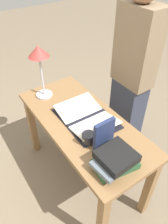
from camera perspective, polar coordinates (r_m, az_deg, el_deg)
ground_plane at (r=2.25m, az=-0.29°, el=-16.08°), size 12.00×12.00×0.00m
reading_desk at (r=1.78m, az=-0.35°, el=-5.20°), size 1.25×0.56×0.73m
open_book at (r=1.70m, az=0.57°, el=-1.32°), size 0.49×0.37×0.06m
book_stack_tall at (r=1.38m, az=8.33°, el=-12.30°), size 0.22×0.30×0.13m
book_standing_upright at (r=1.44m, az=5.22°, el=-5.91°), size 0.03×0.16×0.23m
reading_lamp at (r=1.81m, az=-11.63°, el=13.69°), size 0.17×0.17×0.46m
coffee_mug at (r=1.51m, az=1.13°, el=-6.83°), size 0.09×0.11×0.08m
person_reader at (r=2.03m, az=12.32°, el=8.45°), size 0.36×0.23×1.67m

